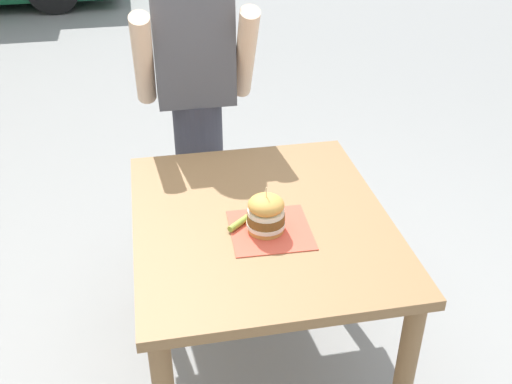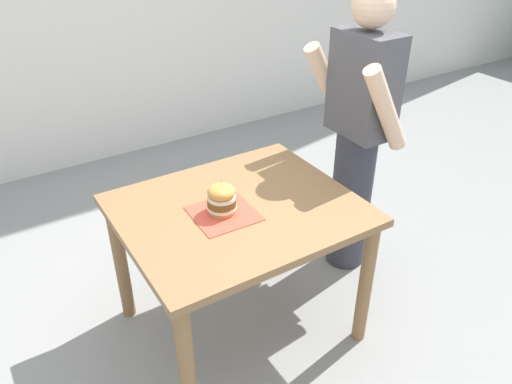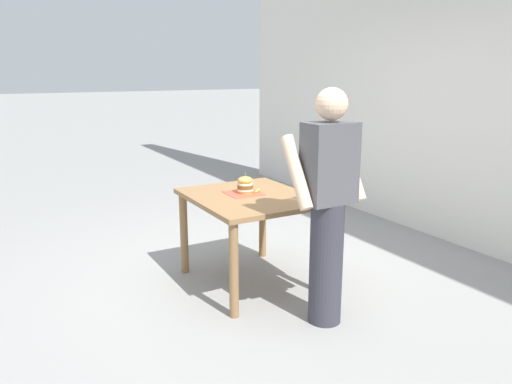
{
  "view_description": "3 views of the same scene",
  "coord_description": "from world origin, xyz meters",
  "views": [
    {
      "loc": [
        -0.36,
        -1.8,
        2.02
      ],
      "look_at": [
        0.0,
        0.1,
        0.83
      ],
      "focal_mm": 42.0,
      "sensor_mm": 36.0,
      "label": 1
    },
    {
      "loc": [
        1.73,
        -0.98,
        2.07
      ],
      "look_at": [
        0.0,
        0.1,
        0.83
      ],
      "focal_mm": 35.0,
      "sensor_mm": 36.0,
      "label": 2
    },
    {
      "loc": [
        1.95,
        3.54,
        1.8
      ],
      "look_at": [
        0.0,
        0.1,
        0.83
      ],
      "focal_mm": 35.0,
      "sensor_mm": 36.0,
      "label": 3
    }
  ],
  "objects": [
    {
      "name": "ground_plane",
      "position": [
        0.0,
        0.0,
        0.0
      ],
      "size": [
        80.0,
        80.0,
        0.0
      ],
      "primitive_type": "plane",
      "color": "gray"
    },
    {
      "name": "patio_table",
      "position": [
        0.0,
        0.0,
        0.66
      ],
      "size": [
        0.94,
        1.11,
        0.78
      ],
      "color": "olive",
      "rests_on": "ground"
    },
    {
      "name": "serving_paper",
      "position": [
        0.02,
        -0.09,
        0.78
      ],
      "size": [
        0.3,
        0.3,
        0.0
      ],
      "primitive_type": "cube",
      "rotation": [
        0.0,
        0.0,
        -0.03
      ],
      "color": "#D64C38",
      "rests_on": "patio_table"
    },
    {
      "name": "sandwich",
      "position": [
        0.0,
        -0.09,
        0.85
      ],
      "size": [
        0.14,
        0.14,
        0.18
      ],
      "color": "gold",
      "rests_on": "serving_paper"
    },
    {
      "name": "pickle_spear",
      "position": [
        -0.09,
        -0.05,
        0.8
      ],
      "size": [
        0.09,
        0.08,
        0.02
      ],
      "primitive_type": "cylinder",
      "rotation": [
        0.0,
        1.57,
        0.71
      ],
      "color": "#8EA83D",
      "rests_on": "serving_paper"
    },
    {
      "name": "diner_across_table",
      "position": [
        -0.14,
        0.87,
        0.88
      ],
      "size": [
        0.55,
        0.35,
        1.69
      ],
      "color": "#33333D",
      "rests_on": "ground"
    }
  ]
}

